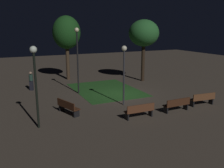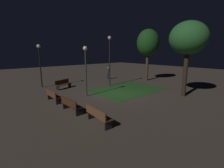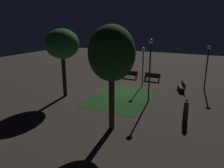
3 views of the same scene
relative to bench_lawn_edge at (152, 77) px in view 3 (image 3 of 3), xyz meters
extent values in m
plane|color=#473D33|center=(1.37, 5.07, -0.48)|extent=(60.00, 60.00, 0.00)
cube|color=#23511E|center=(0.86, 6.99, -0.48)|extent=(5.07, 6.92, 0.01)
cube|color=brown|center=(0.00, 0.08, -0.03)|extent=(1.81, 0.50, 0.06)
cube|color=brown|center=(0.00, -0.13, 0.20)|extent=(1.80, 0.08, 0.40)
cube|color=black|center=(-0.80, 0.08, -0.27)|extent=(0.08, 0.38, 0.42)
cube|color=black|center=(0.80, 0.07, -0.27)|extent=(0.08, 0.38, 0.42)
cube|color=#422314|center=(2.74, 0.08, -0.03)|extent=(1.81, 0.51, 0.06)
cube|color=#422314|center=(2.74, -0.13, 0.20)|extent=(1.80, 0.09, 0.40)
cube|color=black|center=(1.94, 0.06, -0.27)|extent=(0.09, 0.39, 0.42)
cube|color=black|center=(3.54, 0.09, -0.27)|extent=(0.09, 0.39, 0.42)
cube|color=#422314|center=(-3.58, 2.49, -0.03)|extent=(1.05, 1.86, 0.06)
cube|color=#422314|center=(-3.78, 2.42, 0.20)|extent=(0.65, 1.72, 0.40)
cube|color=black|center=(-3.85, 3.25, -0.27)|extent=(0.39, 0.20, 0.42)
cube|color=black|center=(-3.32, 1.74, -0.27)|extent=(0.39, 0.20, 0.42)
cube|color=brown|center=(5.16, 0.33, -0.03)|extent=(1.83, 0.62, 0.06)
cube|color=brown|center=(5.14, 0.12, 0.20)|extent=(1.80, 0.20, 0.40)
cube|color=black|center=(4.36, 0.39, -0.27)|extent=(0.11, 0.39, 0.42)
cube|color=black|center=(5.95, 0.27, -0.27)|extent=(0.11, 0.39, 0.42)
cylinder|color=#423021|center=(-0.94, 12.54, 1.51)|extent=(0.35, 0.35, 3.98)
ellipsoid|color=#194719|center=(-0.94, 12.54, 4.25)|extent=(2.74, 2.74, 3.25)
cylinder|color=#2D2116|center=(5.61, 8.75, 1.46)|extent=(0.34, 0.34, 3.89)
ellipsoid|color=#28662D|center=(5.61, 8.75, 4.21)|extent=(2.90, 2.90, 2.56)
cylinder|color=black|center=(-1.60, 6.87, 1.96)|extent=(0.12, 0.12, 4.88)
sphere|color=#F4E5B2|center=(-1.60, 6.87, 4.55)|extent=(0.36, 0.36, 0.36)
cylinder|color=#333338|center=(0.33, 2.68, 1.38)|extent=(0.12, 0.12, 3.73)
sphere|color=#F2EDCC|center=(0.33, 2.68, 3.40)|extent=(0.36, 0.36, 0.36)
cylinder|color=black|center=(-5.61, 1.05, 1.52)|extent=(0.12, 0.12, 4.01)
sphere|color=white|center=(-5.61, 1.05, 3.68)|extent=(0.36, 0.36, 0.36)
cube|color=black|center=(-4.95, 9.46, -0.06)|extent=(0.34, 0.32, 0.84)
cylinder|color=#233D33|center=(-4.95, 9.46, 0.62)|extent=(0.32, 0.32, 0.52)
sphere|color=tan|center=(-4.95, 9.46, 1.02)|extent=(0.22, 0.22, 0.22)
camera|label=1|loc=(-7.17, -11.64, 4.77)|focal=39.15mm
camera|label=2|loc=(11.32, -4.24, 3.14)|focal=25.64mm
camera|label=3|loc=(-6.35, 23.58, 5.92)|focal=34.54mm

